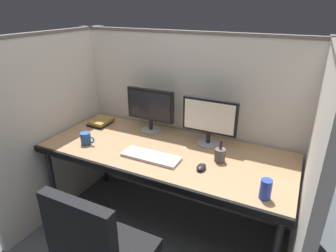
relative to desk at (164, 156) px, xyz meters
name	(u,v)px	position (x,y,z in m)	size (l,w,h in m)	color
ground_plane	(148,251)	(0.00, -0.29, -0.69)	(8.00, 8.00, 0.00)	#4C5156
cubicle_partition_rear	(188,124)	(0.00, 0.46, 0.10)	(2.21, 0.06, 1.57)	beige
cubicle_partition_left	(58,126)	(-0.99, -0.09, 0.10)	(0.06, 1.41, 1.57)	beige
cubicle_partition_right	(309,185)	(0.99, -0.09, 0.10)	(0.06, 1.41, 1.57)	beige
desk	(164,156)	(0.00, 0.00, 0.00)	(1.90, 0.80, 0.74)	#997551
monitor_left	(150,107)	(-0.27, 0.28, 0.27)	(0.43, 0.17, 0.37)	gray
monitor_right	(209,119)	(0.26, 0.25, 0.27)	(0.43, 0.17, 0.37)	gray
keyboard_main	(151,157)	(-0.04, -0.14, 0.06)	(0.43, 0.15, 0.02)	silver
computer_mouse	(201,167)	(0.34, -0.13, 0.07)	(0.06, 0.10, 0.04)	black
book_stack	(101,122)	(-0.76, 0.20, 0.07)	(0.17, 0.21, 0.05)	black
coffee_mug	(86,138)	(-0.61, -0.17, 0.10)	(0.13, 0.08, 0.09)	#264C8C
pen_cup	(220,155)	(0.42, 0.04, 0.10)	(0.08, 0.08, 0.16)	#4C4742
soda_can	(266,189)	(0.78, -0.26, 0.11)	(0.07, 0.07, 0.12)	#263FB2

